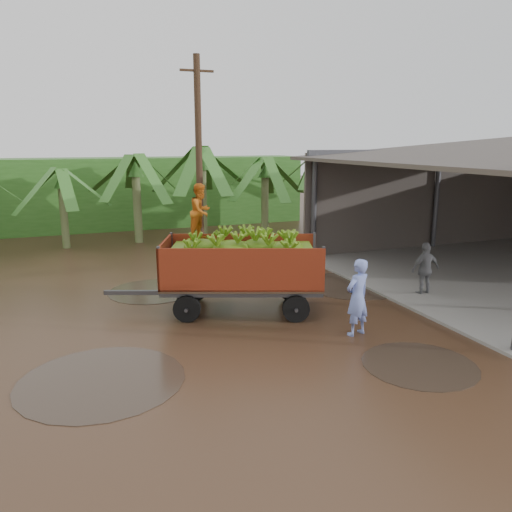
% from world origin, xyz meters
% --- Properties ---
extents(ground, '(100.00, 100.00, 0.00)m').
position_xyz_m(ground, '(0.00, 0.00, 0.00)').
color(ground, black).
rests_on(ground, ground).
extents(hedge_north, '(22.00, 3.00, 3.60)m').
position_xyz_m(hedge_north, '(-2.00, 16.00, 1.80)').
color(hedge_north, '#2D661E').
rests_on(hedge_north, ground).
extents(banana_trailer, '(5.71, 3.31, 3.36)m').
position_xyz_m(banana_trailer, '(0.76, 1.02, 1.25)').
color(banana_trailer, '#AD3018').
rests_on(banana_trailer, ground).
extents(man_blue, '(0.76, 0.60, 1.82)m').
position_xyz_m(man_blue, '(2.70, -1.55, 0.91)').
color(man_blue, '#7A8EDE').
rests_on(man_blue, ground).
extents(man_grey, '(0.94, 0.40, 1.59)m').
position_xyz_m(man_grey, '(6.19, 0.36, 0.79)').
color(man_grey, slate).
rests_on(man_grey, ground).
extents(utility_pole, '(1.20, 0.24, 7.36)m').
position_xyz_m(utility_pole, '(1.19, 6.80, 3.73)').
color(utility_pole, '#47301E').
rests_on(utility_pole, ground).
extents(banana_plants, '(24.35, 20.66, 4.29)m').
position_xyz_m(banana_plants, '(-4.80, 6.56, 1.91)').
color(banana_plants, '#2D661E').
rests_on(banana_plants, ground).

